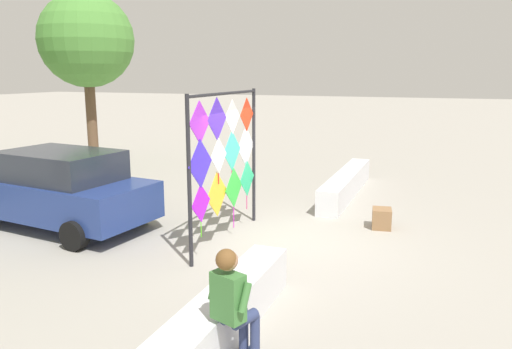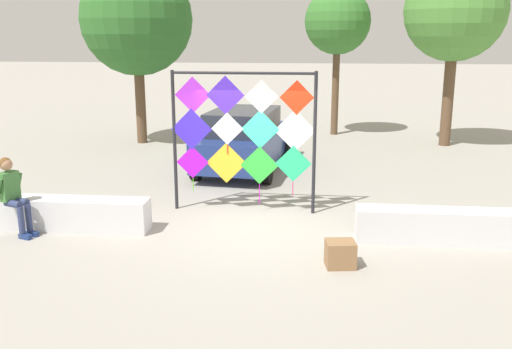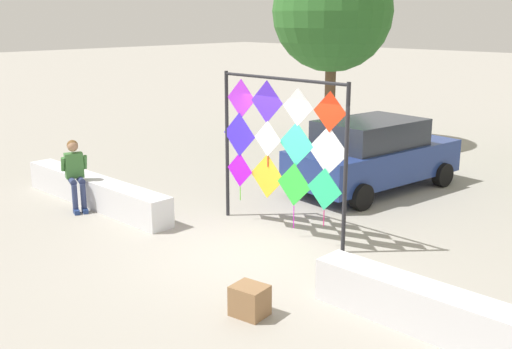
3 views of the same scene
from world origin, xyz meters
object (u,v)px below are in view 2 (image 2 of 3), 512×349
at_px(tree_palm_like, 134,19).
at_px(tree_broadleaf, 337,19).
at_px(seated_vendor, 12,191).
at_px(cardboard_box_large, 340,254).
at_px(parked_car, 244,139).
at_px(kite_display_rack, 243,129).
at_px(tree_far_right, 452,10).

height_order(tree_palm_like, tree_broadleaf, tree_palm_like).
bearing_deg(seated_vendor, cardboard_box_large, -8.24).
bearing_deg(seated_vendor, parked_car, 57.52).
height_order(cardboard_box_large, tree_broadleaf, tree_broadleaf).
height_order(kite_display_rack, tree_palm_like, tree_palm_like).
distance_m(tree_palm_like, tree_broadleaf, 6.93).
bearing_deg(cardboard_box_large, kite_display_rack, 124.58).
distance_m(tree_far_right, tree_broadleaf, 3.93).
relative_size(cardboard_box_large, tree_palm_like, 0.08).
xyz_separation_m(kite_display_rack, seated_vendor, (-3.97, -1.88, -0.87)).
xyz_separation_m(parked_car, tree_palm_like, (-3.98, 3.51, 3.19)).
distance_m(kite_display_rack, seated_vendor, 4.48).
relative_size(cardboard_box_large, tree_broadleaf, 0.09).
height_order(tree_far_right, tree_broadleaf, tree_far_right).
xyz_separation_m(kite_display_rack, parked_car, (-0.44, 3.66, -0.89)).
xyz_separation_m(seated_vendor, tree_broadleaf, (6.09, 11.35, 3.22)).
bearing_deg(seated_vendor, tree_palm_like, 92.85).
distance_m(seated_vendor, parked_car, 6.57).
bearing_deg(tree_far_right, cardboard_box_large, -109.77).
bearing_deg(tree_far_right, parked_car, -146.21).
height_order(parked_car, tree_broadleaf, tree_broadleaf).
distance_m(parked_car, cardboard_box_large, 6.82).
distance_m(kite_display_rack, tree_palm_like, 8.73).
height_order(kite_display_rack, tree_far_right, tree_far_right).
bearing_deg(tree_broadleaf, kite_display_rack, -102.63).
height_order(seated_vendor, tree_broadleaf, tree_broadleaf).
height_order(seated_vendor, cardboard_box_large, seated_vendor).
bearing_deg(parked_car, seated_vendor, -122.48).
distance_m(parked_car, tree_far_right, 8.10).
distance_m(tree_far_right, tree_palm_like, 10.08).
height_order(kite_display_rack, tree_broadleaf, tree_broadleaf).
relative_size(parked_car, tree_broadleaf, 0.84).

